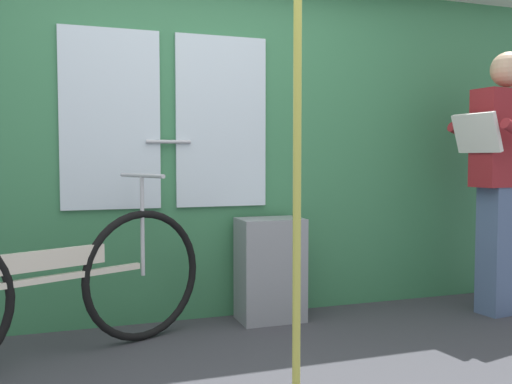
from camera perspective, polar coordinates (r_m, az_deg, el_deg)
The scene contains 5 objects.
train_door_wall at distance 3.68m, azimuth -6.04°, elevation 5.43°, with size 5.47×0.28×2.26m.
bicycle_near_door at distance 3.08m, azimuth -20.33°, elevation -8.95°, with size 1.70×0.83×0.96m.
passenger_reading_newspaper at distance 4.13m, azimuth 23.89°, elevation 1.48°, with size 0.61×0.54×1.76m.
trash_bin_by_wall at distance 3.67m, azimuth 1.44°, elevation -7.84°, with size 0.41×0.28×0.66m, color gray.
handrail_pole at distance 2.43m, azimuth 4.19°, elevation 4.87°, with size 0.04×0.04×2.22m, color #C6C14C.
Camera 1 is at (-0.82, -2.39, 1.04)m, focal length 39.48 mm.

